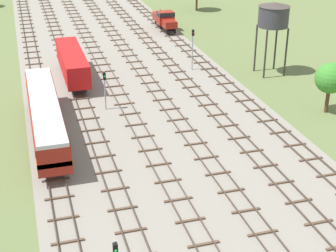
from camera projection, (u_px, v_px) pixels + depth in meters
The scene contains 15 objects.
ground_plane at pixel (122, 69), 71.71m from camera, with size 480.00×480.00×0.00m, color #5B6B3D.
ballast_bed at pixel (122, 69), 71.71m from camera, with size 27.13×176.00×0.01m, color gray.
track_far_left at pixel (36, 74), 69.56m from camera, with size 2.40×126.00×0.29m.
track_left at pixel (71, 71), 70.75m from camera, with size 2.40×126.00×0.29m.
track_centre_left at pixel (104, 68), 71.93m from camera, with size 2.40×126.00×0.29m.
track_centre at pixel (136, 65), 73.11m from camera, with size 2.40×126.00×0.29m.
track_centre_right at pixel (168, 62), 74.29m from camera, with size 2.40×126.00×0.29m.
track_right at pixel (198, 59), 75.48m from camera, with size 2.40×126.00×0.29m.
diesel_railcar_far_left_nearest at pixel (45, 114), 51.32m from camera, with size 2.96×20.50×3.80m.
freight_boxcar_left_near at pixel (72, 62), 66.77m from camera, with size 2.87×14.00×3.60m.
shunter_loco_right_mid at pixel (165, 19), 89.91m from camera, with size 2.74×8.46×3.10m.
water_tower at pixel (274, 15), 66.77m from camera, with size 4.16×4.16×9.59m.
signal_post_nearest at pixel (193, 44), 69.91m from camera, with size 0.28×0.47×5.76m.
signal_post_near at pixel (105, 85), 57.65m from camera, with size 0.28×0.47×4.57m.
lineside_tree_2 at pixel (330, 78), 56.56m from camera, with size 3.40×3.40×5.74m.
Camera 1 is at (-13.14, -11.29, 23.34)m, focal length 55.35 mm.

